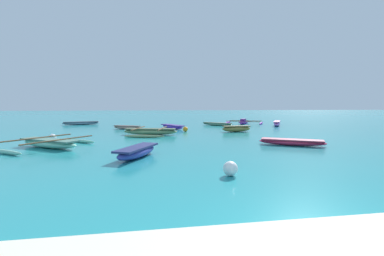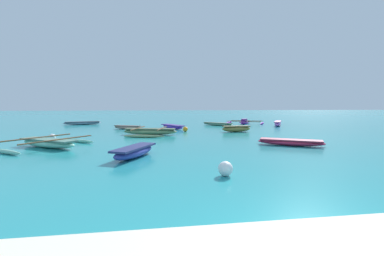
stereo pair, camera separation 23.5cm
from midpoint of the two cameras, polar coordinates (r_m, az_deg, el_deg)
name	(u,v)px [view 2 (the right image)]	position (r m, az deg, el deg)	size (l,w,h in m)	color
moored_boat_0	(82,123)	(31.51, -22.99, 1.07)	(3.99, 1.89, 0.37)	gray
moored_boat_1	(150,131)	(19.11, -8.93, -0.75)	(4.06, 4.31, 0.52)	gray
moored_boat_2	(134,151)	(10.86, -12.10, -5.10)	(1.89, 2.81, 0.45)	#313A94
moored_boat_3	(236,129)	(21.30, 10.12, -0.11)	(2.46, 0.85, 0.50)	olive
moored_boat_4	(218,124)	(27.81, 5.96, 0.92)	(2.93, 3.16, 0.33)	gray
moored_boat_5	(173,126)	(24.03, -4.05, 0.35)	(2.20, 3.34, 0.36)	#6231D0
moored_boat_6	(291,142)	(14.80, 21.48, -2.91)	(3.36, 2.42, 0.33)	#D2294E
moored_boat_7	(48,143)	(14.94, -28.95, -2.92)	(4.07, 4.59, 0.50)	#86D3B6
moored_boat_8	(128,127)	(23.96, -13.86, 0.19)	(2.68, 1.63, 0.35)	tan
moored_boat_9	(278,123)	(28.76, 18.74, 1.00)	(2.35, 3.48, 0.50)	#EA69CE
moored_boat_10	(245,122)	(31.19, 11.88, 1.30)	(4.93, 4.42, 0.61)	purple
mooring_buoy_0	(185,129)	(21.12, -1.18, -0.26)	(0.41, 0.41, 0.41)	orange
mooring_buoy_1	(225,169)	(7.92, 8.29, -8.95)	(0.45, 0.45, 0.45)	white
mooring_buoy_2	(52,137)	(17.74, -28.31, -1.83)	(0.42, 0.42, 0.42)	white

